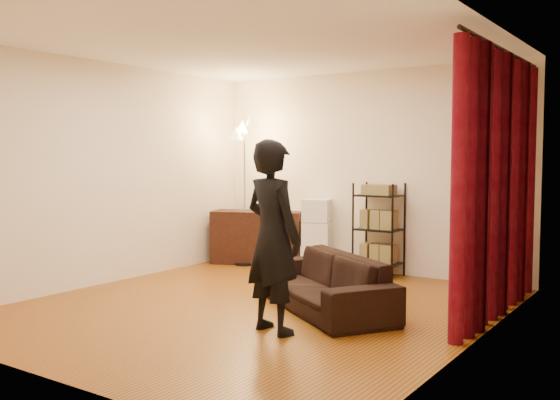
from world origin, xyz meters
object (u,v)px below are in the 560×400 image
Objects in this scene: sofa at (322,282)px; floor_lamp at (245,192)px; person at (273,237)px; storage_boxes at (317,234)px; media_cabinet at (258,237)px; wire_shelf at (379,229)px.

floor_lamp reaches higher than sofa.
storage_boxes is (-1.31, 2.96, -0.37)m from person.
media_cabinet reaches higher than sofa.
wire_shelf is (1.87, 0.11, 0.23)m from media_cabinet.
storage_boxes is (-1.26, 2.01, 0.20)m from sofa.
wire_shelf reaches higher than sofa.
floor_lamp reaches higher than wire_shelf.
floor_lamp is (-2.31, 2.61, 0.19)m from person.
floor_lamp is at bearing -34.23° from person.
person is at bearing -91.54° from wire_shelf.
wire_shelf is (-0.31, 1.97, 0.33)m from sofa.
media_cabinet is 0.70m from floor_lamp.
wire_shelf is (-0.36, 2.93, -0.25)m from person.
storage_boxes is 0.97m from wire_shelf.
wire_shelf is 2.03m from floor_lamp.
floor_lamp reaches higher than media_cabinet.
wire_shelf is at bearing -68.82° from person.
person is 0.81× the size of floor_lamp.
person is 3.49m from floor_lamp.
storage_boxes is (0.91, 0.15, 0.10)m from media_cabinet.
wire_shelf reaches higher than storage_boxes.
sofa is 2.02m from wire_shelf.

